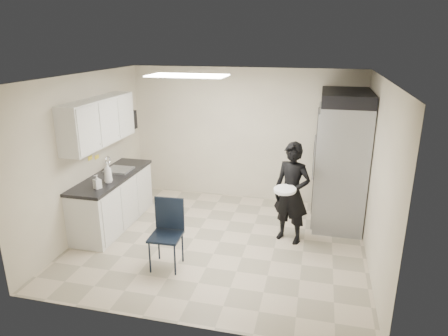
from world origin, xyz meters
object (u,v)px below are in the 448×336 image
(folding_chair, at_px, (166,237))
(man_tuxedo, at_px, (292,193))
(lower_counter, at_px, (113,201))
(commercial_fridge, at_px, (341,164))

(folding_chair, height_order, man_tuxedo, man_tuxedo)
(lower_counter, xyz_separation_m, folding_chair, (1.40, -1.09, 0.05))
(commercial_fridge, bearing_deg, man_tuxedo, -128.52)
(commercial_fridge, height_order, folding_chair, commercial_fridge)
(lower_counter, distance_m, folding_chair, 1.77)
(man_tuxedo, bearing_deg, lower_counter, -156.68)
(lower_counter, distance_m, commercial_fridge, 3.98)
(lower_counter, bearing_deg, folding_chair, -37.89)
(lower_counter, relative_size, commercial_fridge, 0.90)
(lower_counter, bearing_deg, commercial_fridge, 15.88)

